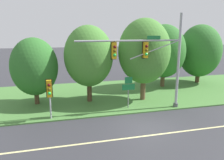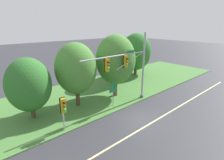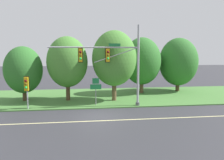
{
  "view_description": "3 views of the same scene",
  "coord_description": "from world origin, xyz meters",
  "px_view_note": "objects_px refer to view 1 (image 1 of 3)",
  "views": [
    {
      "loc": [
        -5.76,
        -12.81,
        6.37
      ],
      "look_at": [
        -1.32,
        4.53,
        2.39
      ],
      "focal_mm": 35.0,
      "sensor_mm": 36.0,
      "label": 1
    },
    {
      "loc": [
        -11.82,
        -9.31,
        8.65
      ],
      "look_at": [
        0.25,
        4.34,
        2.79
      ],
      "focal_mm": 28.0,
      "sensor_mm": 36.0,
      "label": 2
    },
    {
      "loc": [
        -1.28,
        -17.36,
        5.05
      ],
      "look_at": [
        1.56,
        4.38,
        2.47
      ],
      "focal_mm": 35.0,
      "sensor_mm": 36.0,
      "label": 3
    }
  ],
  "objects_px": {
    "traffic_signal_mast": "(153,56)",
    "tree_mid_verge": "(164,51)",
    "pedestrian_signal_near_kerb": "(49,91)",
    "tree_tall_centre": "(200,51)",
    "tree_behind_signpost": "(144,51)",
    "tree_left_of_mast": "(89,56)",
    "route_sign_post": "(128,88)",
    "tree_nearest_road": "(34,67)"
  },
  "relations": [
    {
      "from": "traffic_signal_mast",
      "to": "tree_left_of_mast",
      "type": "bearing_deg",
      "value": 144.16
    },
    {
      "from": "tree_left_of_mast",
      "to": "tree_mid_verge",
      "type": "height_order",
      "value": "tree_mid_verge"
    },
    {
      "from": "pedestrian_signal_near_kerb",
      "to": "tree_nearest_road",
      "type": "xyz_separation_m",
      "value": [
        -1.26,
        4.01,
        1.15
      ]
    },
    {
      "from": "route_sign_post",
      "to": "tree_tall_centre",
      "type": "height_order",
      "value": "tree_tall_centre"
    },
    {
      "from": "tree_mid_verge",
      "to": "tree_tall_centre",
      "type": "xyz_separation_m",
      "value": [
        5.25,
        0.82,
        -0.14
      ]
    },
    {
      "from": "pedestrian_signal_near_kerb",
      "to": "route_sign_post",
      "type": "relative_size",
      "value": 1.11
    },
    {
      "from": "tree_left_of_mast",
      "to": "route_sign_post",
      "type": "bearing_deg",
      "value": -42.52
    },
    {
      "from": "tree_mid_verge",
      "to": "tree_tall_centre",
      "type": "distance_m",
      "value": 5.31
    },
    {
      "from": "traffic_signal_mast",
      "to": "route_sign_post",
      "type": "bearing_deg",
      "value": 158.0
    },
    {
      "from": "tree_nearest_road",
      "to": "tree_behind_signpost",
      "type": "bearing_deg",
      "value": -6.71
    },
    {
      "from": "route_sign_post",
      "to": "tree_tall_centre",
      "type": "xyz_separation_m",
      "value": [
        11.49,
        6.86,
        2.18
      ]
    },
    {
      "from": "tree_behind_signpost",
      "to": "tree_mid_verge",
      "type": "distance_m",
      "value": 5.87
    },
    {
      "from": "traffic_signal_mast",
      "to": "tree_nearest_road",
      "type": "bearing_deg",
      "value": 157.88
    },
    {
      "from": "tree_nearest_road",
      "to": "traffic_signal_mast",
      "type": "bearing_deg",
      "value": -22.12
    },
    {
      "from": "tree_behind_signpost",
      "to": "tree_tall_centre",
      "type": "relative_size",
      "value": 1.05
    },
    {
      "from": "tree_nearest_road",
      "to": "tree_behind_signpost",
      "type": "height_order",
      "value": "tree_behind_signpost"
    },
    {
      "from": "traffic_signal_mast",
      "to": "pedestrian_signal_near_kerb",
      "type": "height_order",
      "value": "traffic_signal_mast"
    },
    {
      "from": "pedestrian_signal_near_kerb",
      "to": "tree_mid_verge",
      "type": "distance_m",
      "value": 14.44
    },
    {
      "from": "traffic_signal_mast",
      "to": "tree_nearest_road",
      "type": "distance_m",
      "value": 10.04
    },
    {
      "from": "traffic_signal_mast",
      "to": "tree_behind_signpost",
      "type": "distance_m",
      "value": 2.66
    },
    {
      "from": "pedestrian_signal_near_kerb",
      "to": "tree_behind_signpost",
      "type": "xyz_separation_m",
      "value": [
        8.33,
        2.88,
        2.35
      ]
    },
    {
      "from": "tree_left_of_mast",
      "to": "tree_tall_centre",
      "type": "xyz_separation_m",
      "value": [
        14.35,
        4.24,
        -0.19
      ]
    },
    {
      "from": "traffic_signal_mast",
      "to": "route_sign_post",
      "type": "xyz_separation_m",
      "value": [
        -1.75,
        0.71,
        -2.62
      ]
    },
    {
      "from": "tree_left_of_mast",
      "to": "tree_nearest_road",
      "type": "bearing_deg",
      "value": 174.7
    },
    {
      "from": "route_sign_post",
      "to": "pedestrian_signal_near_kerb",
      "type": "bearing_deg",
      "value": -171.3
    },
    {
      "from": "route_sign_post",
      "to": "tree_mid_verge",
      "type": "xyz_separation_m",
      "value": [
        6.24,
        6.05,
        2.32
      ]
    },
    {
      "from": "tree_mid_verge",
      "to": "pedestrian_signal_near_kerb",
      "type": "bearing_deg",
      "value": -150.7
    },
    {
      "from": "traffic_signal_mast",
      "to": "tree_mid_verge",
      "type": "bearing_deg",
      "value": 56.37
    },
    {
      "from": "route_sign_post",
      "to": "tree_nearest_road",
      "type": "height_order",
      "value": "tree_nearest_road"
    },
    {
      "from": "pedestrian_signal_near_kerb",
      "to": "tree_tall_centre",
      "type": "height_order",
      "value": "tree_tall_centre"
    },
    {
      "from": "route_sign_post",
      "to": "tree_tall_centre",
      "type": "relative_size",
      "value": 0.38
    },
    {
      "from": "tree_left_of_mast",
      "to": "tree_mid_verge",
      "type": "distance_m",
      "value": 9.72
    },
    {
      "from": "tree_tall_centre",
      "to": "tree_mid_verge",
      "type": "bearing_deg",
      "value": -171.16
    },
    {
      "from": "tree_left_of_mast",
      "to": "tree_behind_signpost",
      "type": "height_order",
      "value": "tree_behind_signpost"
    },
    {
      "from": "route_sign_post",
      "to": "tree_behind_signpost",
      "type": "distance_m",
      "value": 3.95
    },
    {
      "from": "tree_mid_verge",
      "to": "tree_nearest_road",
      "type": "bearing_deg",
      "value": -167.7
    },
    {
      "from": "traffic_signal_mast",
      "to": "tree_nearest_road",
      "type": "xyz_separation_m",
      "value": [
        -9.24,
        3.76,
        -1.07
      ]
    },
    {
      "from": "route_sign_post",
      "to": "tree_nearest_road",
      "type": "distance_m",
      "value": 8.24
    },
    {
      "from": "tree_nearest_road",
      "to": "tree_left_of_mast",
      "type": "height_order",
      "value": "tree_left_of_mast"
    },
    {
      "from": "tree_behind_signpost",
      "to": "tree_mid_verge",
      "type": "height_order",
      "value": "tree_behind_signpost"
    },
    {
      "from": "traffic_signal_mast",
      "to": "pedestrian_signal_near_kerb",
      "type": "xyz_separation_m",
      "value": [
        -7.99,
        -0.25,
        -2.23
      ]
    },
    {
      "from": "pedestrian_signal_near_kerb",
      "to": "tree_mid_verge",
      "type": "bearing_deg",
      "value": 29.3
    }
  ]
}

